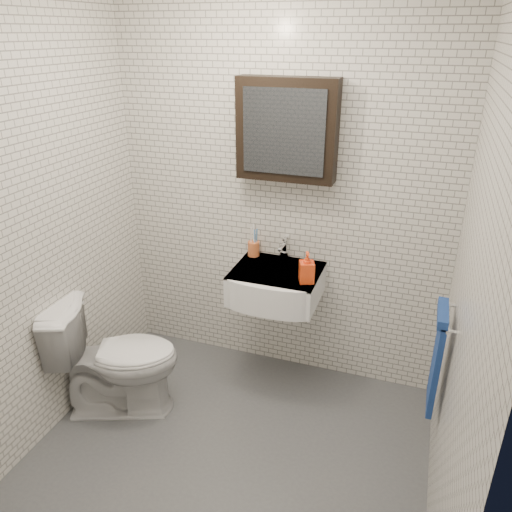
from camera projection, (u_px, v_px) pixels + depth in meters
The scene contains 9 objects.
ground at pixel (226, 457), 2.86m from camera, with size 2.20×2.00×0.01m, color #4A4D52.
room_shell at pixel (218, 217), 2.26m from camera, with size 2.22×2.02×2.51m.
washbasin at pixel (275, 286), 3.17m from camera, with size 0.55×0.50×0.20m.
faucet at pixel (284, 251), 3.27m from camera, with size 0.06×0.20×0.15m.
mirror_cabinet at pixel (287, 130), 2.94m from camera, with size 0.60×0.15×0.60m.
towel_rail at pixel (438, 354), 2.55m from camera, with size 0.09×0.30×0.58m.
toothbrush_cup at pixel (254, 248), 3.35m from camera, with size 0.09×0.09×0.22m.
soap_bottle at pixel (307, 267), 2.98m from camera, with size 0.09×0.09×0.19m, color orange.
toilet at pixel (116, 357), 3.10m from camera, with size 0.43×0.75×0.77m, color white.
Camera 1 is at (0.86, -1.95, 2.24)m, focal length 35.00 mm.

